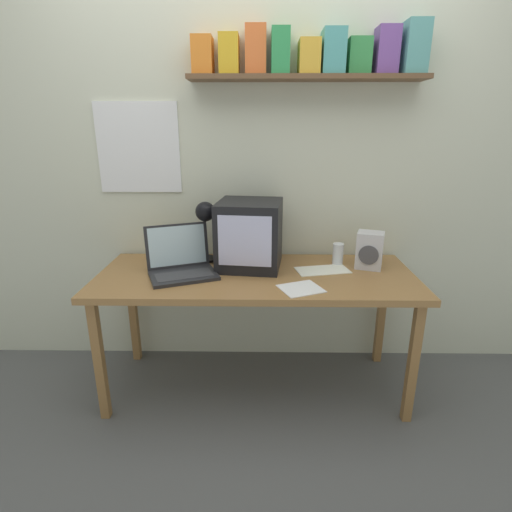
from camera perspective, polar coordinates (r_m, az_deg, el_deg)
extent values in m
plane|color=#575858|center=(2.50, 0.00, -17.92)|extent=(12.00, 12.00, 0.00)
cube|color=beige|center=(2.42, 0.14, 14.06)|extent=(5.60, 0.06, 2.60)
cube|color=white|center=(2.49, -16.45, 14.58)|extent=(0.48, 0.01, 0.51)
cube|color=brown|center=(2.32, 7.31, 23.94)|extent=(1.26, 0.18, 0.02)
cube|color=orange|center=(2.37, -7.61, 26.44)|extent=(0.11, 0.13, 0.19)
cube|color=gold|center=(2.35, -3.86, 26.71)|extent=(0.10, 0.14, 0.20)
cube|color=orange|center=(2.35, -0.03, 27.25)|extent=(0.11, 0.12, 0.24)
cube|color=#2E924D|center=(2.34, 3.49, 27.05)|extent=(0.09, 0.15, 0.22)
cube|color=gold|center=(2.34, 7.56, 26.27)|extent=(0.11, 0.16, 0.17)
cube|color=teal|center=(2.37, 10.94, 26.64)|extent=(0.12, 0.15, 0.22)
cube|color=#348C45|center=(2.41, 14.47, 25.82)|extent=(0.12, 0.12, 0.18)
cube|color=#744897|center=(2.44, 18.11, 26.04)|extent=(0.11, 0.13, 0.23)
cube|color=#569F99|center=(2.47, 21.67, 25.87)|extent=(0.11, 0.15, 0.26)
cube|color=olive|center=(2.17, 0.00, -2.95)|extent=(1.71, 0.68, 0.03)
cube|color=olive|center=(2.24, -21.49, -13.77)|extent=(0.04, 0.05, 0.67)
cube|color=olive|center=(2.21, 21.50, -14.10)|extent=(0.04, 0.05, 0.67)
cube|color=olive|center=(2.69, -17.14, -7.64)|extent=(0.04, 0.05, 0.67)
cube|color=olive|center=(2.68, 17.45, -7.85)|extent=(0.04, 0.05, 0.67)
cube|color=black|center=(2.23, -0.91, 3.11)|extent=(0.38, 0.38, 0.37)
cube|color=silver|center=(2.06, -1.63, 2.11)|extent=(0.28, 0.04, 0.27)
cube|color=#232326|center=(2.14, -10.32, -2.75)|extent=(0.41, 0.35, 0.02)
cube|color=#38383A|center=(2.12, -10.24, -2.66)|extent=(0.32, 0.23, 0.00)
cube|color=#232326|center=(2.23, -11.18, 1.48)|extent=(0.33, 0.17, 0.24)
cube|color=silver|center=(2.23, -11.18, 1.48)|extent=(0.30, 0.15, 0.21)
cylinder|color=black|center=(2.39, -7.13, -0.42)|extent=(0.13, 0.13, 0.01)
cylinder|color=black|center=(2.35, -7.28, 3.14)|extent=(0.02, 0.02, 0.29)
sphere|color=black|center=(2.25, -7.27, 6.32)|extent=(0.11, 0.11, 0.11)
cylinder|color=white|center=(2.34, 11.62, 0.29)|extent=(0.06, 0.06, 0.12)
cylinder|color=orange|center=(2.34, 11.60, -0.11)|extent=(0.05, 0.05, 0.09)
cube|color=silver|center=(2.31, 15.92, 0.82)|extent=(0.17, 0.16, 0.21)
cylinder|color=#4C4C51|center=(2.25, 15.78, 0.12)|extent=(0.10, 0.04, 0.11)
cube|color=white|center=(2.24, 9.48, -2.00)|extent=(0.31, 0.21, 0.00)
cube|color=white|center=(1.97, 6.43, -4.65)|extent=(0.25, 0.23, 0.00)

